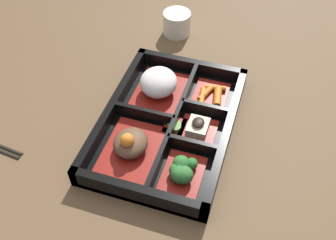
% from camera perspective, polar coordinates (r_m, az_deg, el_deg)
% --- Properties ---
extents(ground_plane, '(3.00, 3.00, 0.00)m').
position_cam_1_polar(ground_plane, '(0.73, 0.00, -1.30)').
color(ground_plane, brown).
extents(bento_base, '(0.33, 0.23, 0.01)m').
position_cam_1_polar(bento_base, '(0.73, 0.00, -1.05)').
color(bento_base, black).
rests_on(bento_base, ground_plane).
extents(bento_rim, '(0.33, 0.23, 0.04)m').
position_cam_1_polar(bento_rim, '(0.72, 0.27, -0.36)').
color(bento_rim, black).
rests_on(bento_rim, ground_plane).
extents(bowl_stew, '(0.13, 0.09, 0.05)m').
position_cam_1_polar(bowl_stew, '(0.68, -5.44, -3.60)').
color(bowl_stew, maroon).
rests_on(bowl_stew, bento_base).
extents(bowl_rice, '(0.13, 0.09, 0.06)m').
position_cam_1_polar(bowl_rice, '(0.77, -1.38, 5.23)').
color(bowl_rice, maroon).
rests_on(bowl_rice, bento_base).
extents(bowl_greens, '(0.09, 0.07, 0.04)m').
position_cam_1_polar(bowl_greens, '(0.65, 2.00, -7.36)').
color(bowl_greens, maroon).
rests_on(bowl_greens, bento_base).
extents(bowl_tofu, '(0.07, 0.07, 0.03)m').
position_cam_1_polar(bowl_tofu, '(0.71, 4.36, -1.21)').
color(bowl_tofu, maroon).
rests_on(bowl_tofu, bento_base).
extents(bowl_carrots, '(0.08, 0.07, 0.02)m').
position_cam_1_polar(bowl_carrots, '(0.78, 6.22, 3.63)').
color(bowl_carrots, maroon).
rests_on(bowl_carrots, bento_base).
extents(bowl_pickles, '(0.04, 0.04, 0.01)m').
position_cam_1_polar(bowl_pickles, '(0.72, 0.95, -0.92)').
color(bowl_pickles, maroon).
rests_on(bowl_pickles, bento_base).
extents(tea_cup, '(0.06, 0.06, 0.05)m').
position_cam_1_polar(tea_cup, '(0.94, 1.29, 13.95)').
color(tea_cup, beige).
rests_on(tea_cup, ground_plane).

